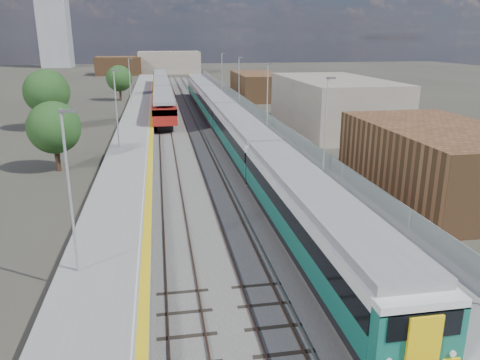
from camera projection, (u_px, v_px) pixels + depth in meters
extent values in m
plane|color=#47443A|center=(206.00, 125.00, 63.18)|extent=(320.00, 320.00, 0.00)
cube|color=#565451|center=(188.00, 122.00, 65.16)|extent=(10.50, 155.00, 0.06)
cube|color=#4C3323|center=(208.00, 118.00, 67.99)|extent=(0.07, 160.00, 0.14)
cube|color=#4C3323|center=(218.00, 118.00, 68.22)|extent=(0.07, 160.00, 0.14)
cube|color=#4C3323|center=(184.00, 119.00, 67.41)|extent=(0.07, 160.00, 0.14)
cube|color=#4C3323|center=(194.00, 119.00, 67.65)|extent=(0.07, 160.00, 0.14)
cube|color=#4C3323|center=(159.00, 120.00, 66.84)|extent=(0.07, 160.00, 0.14)
cube|color=#4C3323|center=(169.00, 119.00, 67.08)|extent=(0.07, 160.00, 0.14)
cube|color=gray|center=(205.00, 118.00, 67.94)|extent=(0.08, 160.00, 0.10)
cube|color=gray|center=(196.00, 119.00, 67.71)|extent=(0.08, 160.00, 0.10)
cube|color=slate|center=(241.00, 118.00, 66.25)|extent=(4.70, 155.00, 1.00)
cube|color=gray|center=(241.00, 114.00, 66.10)|extent=(4.70, 155.00, 0.03)
cube|color=yellow|center=(226.00, 114.00, 65.75)|extent=(0.40, 155.00, 0.01)
cube|color=gray|center=(256.00, 109.00, 66.29)|extent=(0.06, 155.00, 1.20)
cylinder|color=#9EA0A3|center=(325.00, 126.00, 36.48)|extent=(0.12, 0.12, 7.50)
cube|color=#4C4C4F|center=(331.00, 78.00, 35.46)|extent=(0.70, 0.18, 0.14)
cylinder|color=#9EA0A3|center=(267.00, 96.00, 55.33)|extent=(0.12, 0.12, 7.50)
cube|color=#4C4C4F|center=(270.00, 64.00, 54.30)|extent=(0.70, 0.18, 0.14)
cylinder|color=#9EA0A3|center=(239.00, 81.00, 74.18)|extent=(0.12, 0.12, 7.50)
cube|color=#4C4C4F|center=(241.00, 57.00, 73.15)|extent=(0.70, 0.18, 0.14)
cylinder|color=#9EA0A3|center=(222.00, 72.00, 93.03)|extent=(0.12, 0.12, 7.50)
cube|color=#4C4C4F|center=(223.00, 53.00, 92.00)|extent=(0.70, 0.18, 0.14)
cube|color=slate|center=(138.00, 121.00, 63.91)|extent=(4.30, 155.00, 1.00)
cube|color=gray|center=(138.00, 117.00, 63.76)|extent=(4.30, 155.00, 0.03)
cube|color=yellow|center=(152.00, 116.00, 64.07)|extent=(0.45, 155.00, 0.01)
cube|color=silver|center=(149.00, 116.00, 64.01)|extent=(0.08, 155.00, 0.01)
cylinder|color=#9EA0A3|center=(70.00, 194.00, 20.54)|extent=(0.12, 0.12, 7.50)
cube|color=#4C4C4F|center=(67.00, 111.00, 19.51)|extent=(0.70, 0.18, 0.14)
cylinder|color=#9EA0A3|center=(116.00, 109.00, 45.04)|extent=(0.12, 0.12, 7.50)
cube|color=#4C4C4F|center=(116.00, 70.00, 44.02)|extent=(0.70, 0.18, 0.14)
cylinder|color=#9EA0A3|center=(130.00, 84.00, 69.54)|extent=(0.12, 0.12, 7.50)
cube|color=#4C4C4F|center=(130.00, 59.00, 68.52)|extent=(0.70, 0.18, 0.14)
cube|color=brown|center=(438.00, 161.00, 34.55)|extent=(9.00, 16.00, 5.20)
cube|color=gray|center=(333.00, 104.00, 60.15)|extent=(11.00, 22.00, 6.40)
cube|color=brown|center=(257.00, 86.00, 90.99)|extent=(8.00, 18.00, 4.80)
cube|color=gray|center=(169.00, 62.00, 156.08)|extent=(20.00, 14.00, 7.00)
cube|color=brown|center=(119.00, 66.00, 148.95)|extent=(14.00, 12.00, 5.60)
cube|color=gray|center=(53.00, 15.00, 181.93)|extent=(11.00, 11.00, 40.00)
cube|color=black|center=(309.00, 239.00, 25.21)|extent=(2.91, 20.89, 0.49)
cube|color=#126058|center=(310.00, 224.00, 24.96)|extent=(3.02, 20.89, 1.22)
cube|color=black|center=(311.00, 207.00, 24.68)|extent=(3.09, 20.89, 0.84)
cube|color=silver|center=(311.00, 196.00, 24.48)|extent=(3.02, 20.89, 0.51)
cube|color=gray|center=(312.00, 187.00, 24.35)|extent=(2.68, 20.89, 0.43)
cube|color=black|center=(241.00, 150.00, 45.37)|extent=(2.91, 20.89, 0.49)
cube|color=#126058|center=(241.00, 141.00, 45.12)|extent=(3.02, 20.89, 1.22)
cube|color=black|center=(241.00, 131.00, 44.84)|extent=(3.09, 20.89, 0.84)
cube|color=silver|center=(241.00, 124.00, 44.64)|extent=(3.02, 20.89, 0.51)
cube|color=gray|center=(241.00, 120.00, 44.51)|extent=(2.68, 20.89, 0.43)
cube|color=black|center=(215.00, 115.00, 65.53)|extent=(2.91, 20.89, 0.49)
cube|color=#126058|center=(214.00, 109.00, 65.28)|extent=(3.02, 20.89, 1.22)
cube|color=black|center=(214.00, 102.00, 65.00)|extent=(3.09, 20.89, 0.84)
cube|color=silver|center=(214.00, 97.00, 64.80)|extent=(3.02, 20.89, 0.51)
cube|color=gray|center=(214.00, 94.00, 64.67)|extent=(2.68, 20.89, 0.43)
cube|color=black|center=(201.00, 97.00, 85.69)|extent=(2.91, 20.89, 0.49)
cube|color=#126058|center=(201.00, 92.00, 85.44)|extent=(3.02, 20.89, 1.22)
cube|color=black|center=(200.00, 87.00, 85.16)|extent=(3.09, 20.89, 0.84)
cube|color=silver|center=(200.00, 83.00, 84.96)|extent=(3.02, 20.89, 0.51)
cube|color=gray|center=(200.00, 81.00, 84.83)|extent=(2.68, 20.89, 0.43)
cube|color=#126058|center=(417.00, 338.00, 14.71)|extent=(3.00, 0.64, 2.25)
cube|color=black|center=(425.00, 326.00, 14.21)|extent=(2.46, 0.06, 0.86)
cube|color=yellow|center=(423.00, 348.00, 14.37)|extent=(1.12, 0.11, 2.25)
cube|color=black|center=(164.00, 118.00, 66.06)|extent=(2.03, 17.23, 0.70)
cube|color=maroon|center=(164.00, 106.00, 65.57)|extent=(2.99, 20.27, 2.13)
cube|color=black|center=(163.00, 102.00, 65.41)|extent=(3.05, 20.27, 0.75)
cube|color=gray|center=(163.00, 94.00, 65.10)|extent=(2.67, 20.27, 0.43)
cube|color=black|center=(162.00, 100.00, 85.64)|extent=(2.03, 17.23, 0.70)
cube|color=maroon|center=(162.00, 90.00, 85.14)|extent=(2.99, 20.27, 2.13)
cube|color=black|center=(161.00, 87.00, 84.99)|extent=(3.05, 20.27, 0.75)
cube|color=gray|center=(161.00, 81.00, 84.68)|extent=(2.67, 20.27, 0.43)
cube|color=black|center=(161.00, 88.00, 105.21)|extent=(2.03, 17.23, 0.70)
cube|color=maroon|center=(160.00, 80.00, 104.72)|extent=(2.99, 20.27, 2.13)
cube|color=black|center=(160.00, 78.00, 104.56)|extent=(3.05, 20.27, 0.75)
cube|color=gray|center=(160.00, 73.00, 104.25)|extent=(2.67, 20.27, 0.43)
cylinder|color=#382619|center=(58.00, 159.00, 41.31)|extent=(0.44, 0.44, 2.16)
sphere|color=#1C471B|center=(54.00, 128.00, 40.49)|extent=(4.56, 4.56, 4.56)
cylinder|color=#382619|center=(50.00, 120.00, 59.67)|extent=(0.44, 0.44, 2.67)
sphere|color=#1C471B|center=(47.00, 92.00, 58.65)|extent=(5.64, 5.64, 5.64)
cylinder|color=#382619|center=(120.00, 94.00, 87.77)|extent=(0.44, 0.44, 2.27)
sphere|color=#1C471B|center=(119.00, 78.00, 86.90)|extent=(4.80, 4.80, 4.80)
cylinder|color=#382619|center=(325.00, 99.00, 82.92)|extent=(0.44, 0.44, 1.98)
sphere|color=#1C471B|center=(326.00, 84.00, 82.17)|extent=(4.17, 4.17, 4.17)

